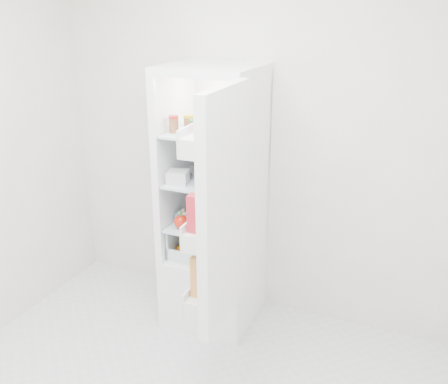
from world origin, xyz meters
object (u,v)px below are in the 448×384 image
at_px(red_cabbage, 215,214).
at_px(fridge_door, 219,213).
at_px(mushroom_bowl, 185,218).
at_px(refrigerator, 216,229).

height_order(red_cabbage, fridge_door, fridge_door).
bearing_deg(mushroom_bowl, red_cabbage, 16.74).
distance_m(red_cabbage, fridge_door, 0.67).
bearing_deg(mushroom_bowl, refrigerator, 41.61).
distance_m(mushroom_bowl, fridge_door, 0.75).
bearing_deg(fridge_door, red_cabbage, 24.87).
xyz_separation_m(red_cabbage, fridge_door, (0.28, -0.55, 0.27)).
distance_m(refrigerator, red_cabbage, 0.19).
bearing_deg(fridge_door, refrigerator, 24.16).
height_order(refrigerator, red_cabbage, refrigerator).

